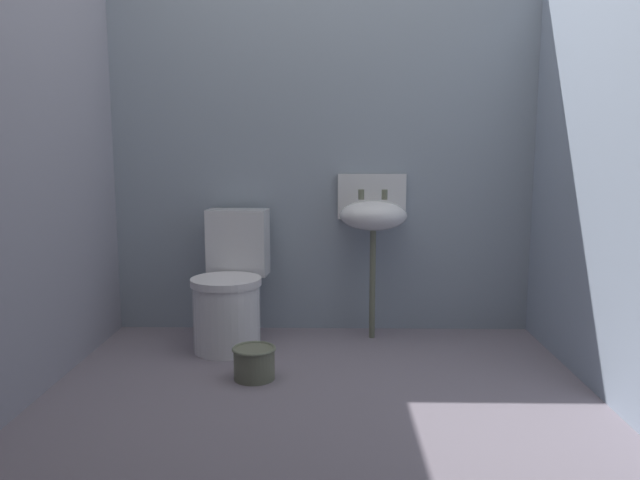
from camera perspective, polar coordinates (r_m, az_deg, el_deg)
name	(u,v)px	position (r m, az deg, el deg)	size (l,w,h in m)	color
ground_plane	(319,408)	(2.92, -0.11, -15.39)	(3.00, 2.67, 0.08)	slate
wall_back	(323,157)	(3.85, 0.25, 7.78)	(3.00, 0.10, 2.19)	#8D98A5
wall_left	(22,160)	(3.10, -26.06, 6.76)	(0.10, 2.47, 2.19)	#9494A3
wall_right	(622,160)	(3.05, 26.35, 6.72)	(0.10, 2.47, 2.19)	#8895A9
toilet_near_wall	(230,292)	(3.59, -8.37, -4.78)	(0.43, 0.62, 0.78)	white
sink	(373,214)	(3.67, 4.97, 2.42)	(0.42, 0.35, 0.99)	#666953
bucket	(254,362)	(3.13, -6.15, -11.26)	(0.22, 0.22, 0.16)	#666953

